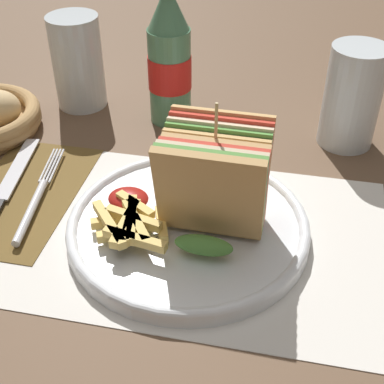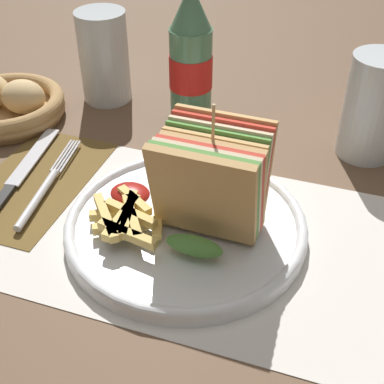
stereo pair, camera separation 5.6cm
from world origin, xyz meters
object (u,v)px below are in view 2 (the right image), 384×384
coke_bottle_near (191,58)px  glass_far (105,63)px  plate_main (186,225)px  club_sandwich (211,183)px  glass_near (371,114)px  bread_basket (6,105)px  knife (18,177)px  fork (44,189)px

coke_bottle_near → glass_far: coke_bottle_near is taller
plate_main → club_sandwich: 0.06m
glass_near → coke_bottle_near: bearing=177.0°
glass_near → bread_basket: (-0.49, -0.07, -0.04)m
glass_far → plate_main: bearing=-49.6°
club_sandwich → bread_basket: 0.38m
plate_main → glass_far: glass_far is taller
club_sandwich → bread_basket: size_ratio=0.85×
club_sandwich → glass_near: 0.26m
coke_bottle_near → knife: bearing=-124.9°
glass_near → bread_basket: 0.49m
plate_main → fork: size_ratio=1.45×
bread_basket → club_sandwich: bearing=-23.0°
coke_bottle_near → club_sandwich: bearing=-66.5°
bread_basket → coke_bottle_near: bearing=18.5°
knife → bread_basket: size_ratio=1.31×
glass_near → glass_far: 0.38m
plate_main → club_sandwich: size_ratio=1.82×
bread_basket → plate_main: bearing=-25.1°
plate_main → bread_basket: size_ratio=1.56×
club_sandwich → fork: size_ratio=0.79×
fork → glass_far: glass_far is taller
knife → glass_far: (0.01, 0.23, 0.05)m
plate_main → coke_bottle_near: (-0.07, 0.23, 0.08)m
club_sandwich → coke_bottle_near: 0.25m
glass_far → knife: bearing=-92.0°
club_sandwich → knife: 0.26m
plate_main → glass_far: size_ratio=1.93×
fork → coke_bottle_near: 0.26m
club_sandwich → knife: (-0.25, 0.02, -0.06)m
coke_bottle_near → glass_near: coke_bottle_near is taller
club_sandwich → glass_near: club_sandwich is taller
knife → coke_bottle_near: coke_bottle_near is taller
club_sandwich → glass_near: (0.14, 0.22, -0.01)m
plate_main → club_sandwich: club_sandwich is taller
fork → knife: bearing=153.6°
coke_bottle_near → glass_far: (-0.14, 0.02, -0.03)m
glass_far → glass_near: bearing=-4.5°
bread_basket → knife: bearing=-52.0°
plate_main → glass_near: bearing=53.2°
coke_bottle_near → glass_far: bearing=173.0°
bread_basket → glass_near: bearing=8.2°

